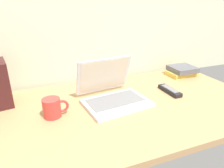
{
  "coord_description": "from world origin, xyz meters",
  "views": [
    {
      "loc": [
        -0.29,
        -0.82,
        0.51
      ],
      "look_at": [
        0.03,
        0.0,
        0.15
      ],
      "focal_mm": 32.83,
      "sensor_mm": 36.0,
      "label": 1
    }
  ],
  "objects": [
    {
      "name": "laptop",
      "position": [
        0.05,
        0.06,
        0.08
      ],
      "size": [
        0.34,
        0.32,
        0.21
      ],
      "color": "silver",
      "rests_on": "desk"
    },
    {
      "name": "coffee_mug",
      "position": [
        -0.25,
        0.01,
        0.07
      ],
      "size": [
        0.11,
        0.08,
        0.09
      ],
      "color": "red",
      "rests_on": "desk"
    },
    {
      "name": "remote_control_near",
      "position": [
        0.39,
        0.04,
        0.04
      ],
      "size": [
        0.05,
        0.16,
        0.02
      ],
      "color": "black",
      "rests_on": "desk"
    },
    {
      "name": "desk",
      "position": [
        0.0,
        0.0,
        0.01
      ],
      "size": [
        1.6,
        0.76,
        0.03
      ],
      "color": "tan",
      "rests_on": "ground"
    },
    {
      "name": "book_stack",
      "position": [
        0.65,
        0.25,
        0.06
      ],
      "size": [
        0.2,
        0.15,
        0.06
      ],
      "color": "#D8BF4C",
      "rests_on": "desk"
    }
  ]
}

